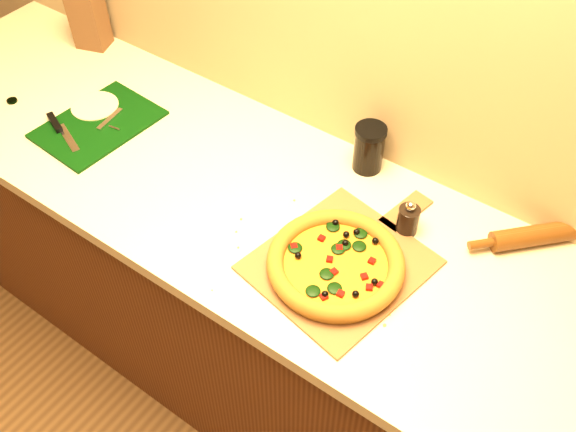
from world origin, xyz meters
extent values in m
plane|color=#9E8460|center=(0.00, 1.75, 1.35)|extent=(4.00, 0.00, 4.00)
cube|color=#49210F|center=(0.00, 1.43, 0.43)|extent=(2.80, 0.65, 0.86)
cube|color=beige|center=(0.00, 1.43, 0.88)|extent=(2.84, 0.68, 0.04)
cube|color=brown|center=(0.16, 1.36, 0.90)|extent=(0.41, 0.44, 0.01)
cube|color=brown|center=(0.20, 1.60, 0.90)|extent=(0.08, 0.16, 0.01)
cylinder|color=#C78531|center=(0.16, 1.34, 0.92)|extent=(0.31, 0.31, 0.02)
cylinder|color=yellow|center=(0.16, 1.34, 0.93)|extent=(0.26, 0.26, 0.01)
torus|color=brown|center=(0.16, 1.34, 0.93)|extent=(0.32, 0.32, 0.04)
ellipsoid|color=black|center=(0.20, 1.37, 0.93)|extent=(0.03, 0.03, 0.01)
sphere|color=black|center=(0.12, 1.32, 0.94)|extent=(0.02, 0.02, 0.02)
cube|color=#940805|center=(0.17, 1.29, 0.93)|extent=(0.02, 0.02, 0.01)
cube|color=black|center=(-0.70, 1.39, 0.90)|extent=(0.26, 0.35, 0.01)
cube|color=silver|center=(-0.68, 1.42, 0.91)|extent=(0.03, 0.11, 0.01)
cylinder|color=silver|center=(-0.64, 1.40, 0.91)|extent=(0.04, 0.01, 0.01)
cube|color=silver|center=(-0.72, 1.29, 0.91)|extent=(0.13, 0.07, 0.00)
cube|color=black|center=(-0.79, 1.31, 0.92)|extent=(0.09, 0.05, 0.02)
cylinder|color=black|center=(-1.00, 1.32, 0.90)|extent=(0.04, 0.04, 0.01)
cylinder|color=black|center=(0.23, 1.55, 0.94)|extent=(0.05, 0.05, 0.08)
sphere|color=silver|center=(0.23, 1.55, 0.99)|extent=(0.03, 0.03, 0.03)
cylinder|color=#53300E|center=(0.52, 1.71, 0.93)|extent=(0.22, 0.22, 0.05)
cylinder|color=#53300E|center=(0.41, 1.59, 0.93)|extent=(0.06, 0.06, 0.02)
cylinder|color=silver|center=(-1.08, 1.69, 0.90)|extent=(0.07, 0.07, 0.00)
cylinder|color=silver|center=(-1.08, 1.69, 0.95)|extent=(0.01, 0.01, 0.09)
ellipsoid|color=silver|center=(-1.08, 1.69, 1.04)|extent=(0.08, 0.08, 0.10)
cube|color=brown|center=(-1.02, 1.68, 1.00)|extent=(0.12, 0.11, 0.20)
cylinder|color=black|center=(0.03, 1.69, 0.96)|extent=(0.08, 0.08, 0.12)
cylinder|color=black|center=(0.03, 1.69, 1.03)|extent=(0.08, 0.08, 0.02)
cylinder|color=beige|center=(-0.76, 1.44, 0.91)|extent=(0.15, 0.15, 0.01)
camera|label=1|loc=(0.60, 0.52, 2.11)|focal=40.00mm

